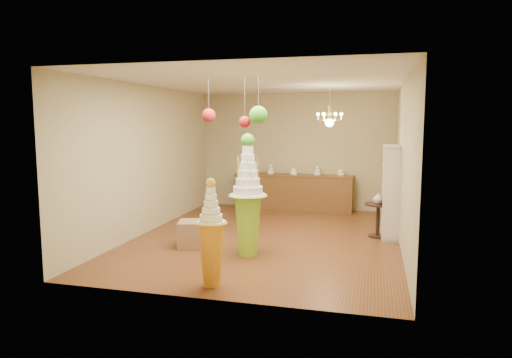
% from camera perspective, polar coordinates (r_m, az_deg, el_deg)
% --- Properties ---
extents(floor, '(6.50, 6.50, 0.00)m').
position_cam_1_polar(floor, '(9.05, 1.41, -7.33)').
color(floor, '#5C3219').
rests_on(floor, ground).
extents(ceiling, '(6.50, 6.50, 0.00)m').
position_cam_1_polar(ceiling, '(8.79, 1.47, 11.96)').
color(ceiling, silver).
rests_on(ceiling, ground).
extents(wall_back, '(5.00, 0.04, 3.00)m').
position_cam_1_polar(wall_back, '(11.97, 4.97, 3.47)').
color(wall_back, tan).
rests_on(wall_back, ground).
extents(wall_front, '(5.00, 0.04, 3.00)m').
position_cam_1_polar(wall_front, '(5.70, -6.01, -0.58)').
color(wall_front, tan).
rests_on(wall_front, ground).
extents(wall_left, '(0.04, 6.50, 3.00)m').
position_cam_1_polar(wall_left, '(9.67, -13.16, 2.44)').
color(wall_left, tan).
rests_on(wall_left, ground).
extents(wall_right, '(0.04, 6.50, 3.00)m').
position_cam_1_polar(wall_right, '(8.58, 17.92, 1.71)').
color(wall_right, tan).
rests_on(wall_right, ground).
extents(pedestal_green, '(0.74, 0.74, 2.07)m').
position_cam_1_polar(pedestal_green, '(7.73, -1.02, -3.68)').
color(pedestal_green, '#8BCA2C').
rests_on(pedestal_green, floor).
extents(pedestal_orange, '(0.53, 0.53, 1.51)m').
position_cam_1_polar(pedestal_orange, '(6.37, -5.59, -8.18)').
color(pedestal_orange, orange).
rests_on(pedestal_orange, floor).
extents(burlap_riser, '(0.64, 0.64, 0.47)m').
position_cam_1_polar(burlap_riser, '(8.44, -7.87, -6.81)').
color(burlap_riser, '#88644A').
rests_on(burlap_riser, floor).
extents(sideboard, '(3.04, 0.54, 1.16)m').
position_cam_1_polar(sideboard, '(11.81, 4.69, -1.56)').
color(sideboard, brown).
rests_on(sideboard, floor).
extents(shelving_unit, '(0.33, 1.20, 1.80)m').
position_cam_1_polar(shelving_unit, '(9.44, 16.53, -1.43)').
color(shelving_unit, beige).
rests_on(shelving_unit, floor).
extents(round_table, '(0.68, 0.68, 0.67)m').
position_cam_1_polar(round_table, '(9.32, 15.00, -4.41)').
color(round_table, black).
rests_on(round_table, floor).
extents(vase, '(0.26, 0.26, 0.22)m').
position_cam_1_polar(vase, '(9.26, 15.07, -2.31)').
color(vase, beige).
rests_on(vase, round_table).
extents(pom_red_left, '(0.22, 0.22, 0.74)m').
position_cam_1_polar(pom_red_left, '(7.49, -5.93, 7.95)').
color(pom_red_left, '#453A32').
rests_on(pom_red_left, ceiling).
extents(pom_green_mid, '(0.28, 0.28, 0.77)m').
position_cam_1_polar(pom_green_mid, '(6.96, 0.30, 8.01)').
color(pom_green_mid, '#453A32').
rests_on(pom_green_mid, ceiling).
extents(pom_red_right, '(0.18, 0.18, 0.83)m').
position_cam_1_polar(pom_red_right, '(7.04, -1.41, 7.18)').
color(pom_red_right, '#453A32').
rests_on(pom_red_right, ceiling).
extents(chandelier, '(0.59, 0.59, 0.85)m').
position_cam_1_polar(chandelier, '(9.53, 9.17, 7.30)').
color(chandelier, gold).
rests_on(chandelier, ceiling).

